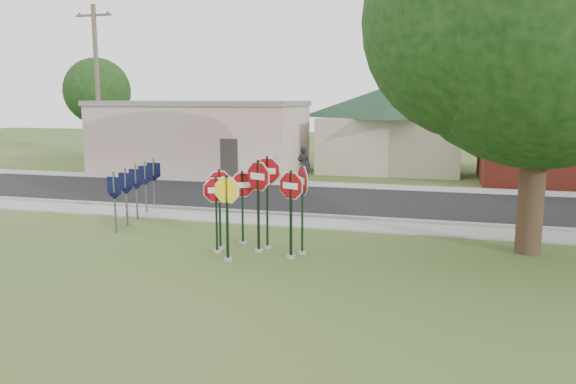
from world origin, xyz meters
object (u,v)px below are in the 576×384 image
(oak_tree, at_px, (544,10))
(pedestrian, at_px, (304,165))
(utility_pole_near, at_px, (97,87))
(stop_sign_center, at_px, (258,192))
(stop_sign_yellow, at_px, (227,207))
(stop_sign_left, at_px, (216,205))

(oak_tree, relative_size, pedestrian, 6.32)
(utility_pole_near, bearing_deg, oak_tree, -28.55)
(stop_sign_center, xyz_separation_m, utility_pole_near, (-14.18, 13.66, 3.24))
(stop_sign_center, bearing_deg, oak_tree, 15.00)
(utility_pole_near, bearing_deg, pedestrian, -5.25)
(stop_sign_yellow, bearing_deg, utility_pole_near, 132.90)
(stop_sign_left, distance_m, oak_tree, 10.18)
(stop_sign_center, xyz_separation_m, stop_sign_yellow, (-0.52, -1.05, -0.28))
(stop_sign_yellow, relative_size, utility_pole_near, 0.25)
(stop_sign_center, distance_m, utility_pole_near, 19.96)
(utility_pole_near, xyz_separation_m, pedestrian, (12.38, -1.14, -3.96))
(stop_sign_center, bearing_deg, stop_sign_left, -160.24)
(stop_sign_left, relative_size, pedestrian, 1.20)
(stop_sign_center, bearing_deg, stop_sign_yellow, -116.24)
(stop_sign_yellow, xyz_separation_m, oak_tree, (7.83, 3.01, 5.14))
(utility_pole_near, bearing_deg, stop_sign_yellow, -47.10)
(oak_tree, xyz_separation_m, utility_pole_near, (-21.50, 11.70, -1.62))
(stop_sign_yellow, xyz_separation_m, stop_sign_left, (-0.58, 0.65, -0.09))
(stop_sign_center, distance_m, oak_tree, 9.00)
(stop_sign_left, bearing_deg, stop_sign_center, 19.76)
(stop_sign_center, relative_size, stop_sign_yellow, 1.13)
(utility_pole_near, relative_size, pedestrian, 5.00)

